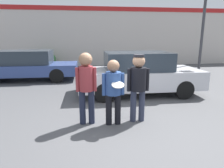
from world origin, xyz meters
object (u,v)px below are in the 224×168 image
person_middle_with_frisbee (113,87)px  person_right (138,82)px  parked_car_near (138,73)px  parked_car_far (27,65)px  shrub (48,60)px  person_left (86,82)px

person_middle_with_frisbee → person_right: person_right is taller
parked_car_near → parked_car_far: size_ratio=0.94×
parked_car_near → person_middle_with_frisbee: bearing=-116.6°
person_middle_with_frisbee → shrub: 10.27m
person_right → shrub: size_ratio=1.56×
person_middle_with_frisbee → parked_car_near: 2.92m
person_middle_with_frisbee → shrub: bearing=108.3°
person_middle_with_frisbee → shrub: (-3.23, 9.74, -0.40)m
shrub → person_middle_with_frisbee: bearing=-71.7°
person_left → person_right: size_ratio=1.03×
shrub → person_left: bearing=-74.9°
person_middle_with_frisbee → parked_car_far: size_ratio=0.34×
parked_car_near → parked_car_far: bearing=147.1°
person_right → shrub: bearing=111.9°
person_left → person_middle_with_frisbee: (0.64, -0.13, -0.10)m
parked_car_far → person_left: bearing=-62.9°
person_left → person_middle_with_frisbee: person_left is taller
person_middle_with_frisbee → shrub: person_middle_with_frisbee is taller
person_left → parked_car_far: (-2.87, 5.59, -0.31)m
person_left → shrub: bearing=105.1°
parked_car_far → person_middle_with_frisbee: bearing=-58.5°
person_left → parked_car_far: person_left is taller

